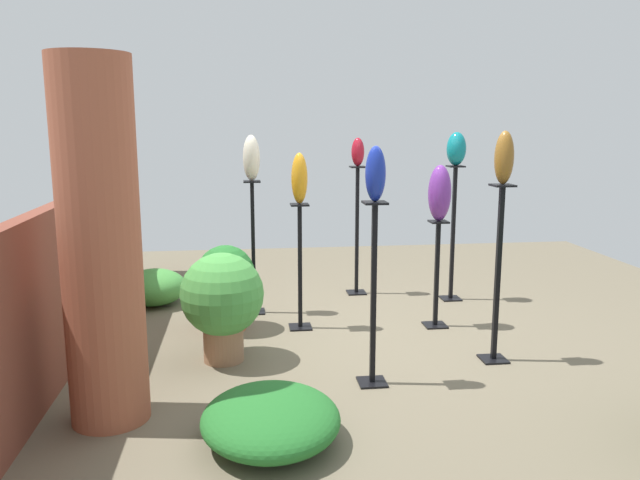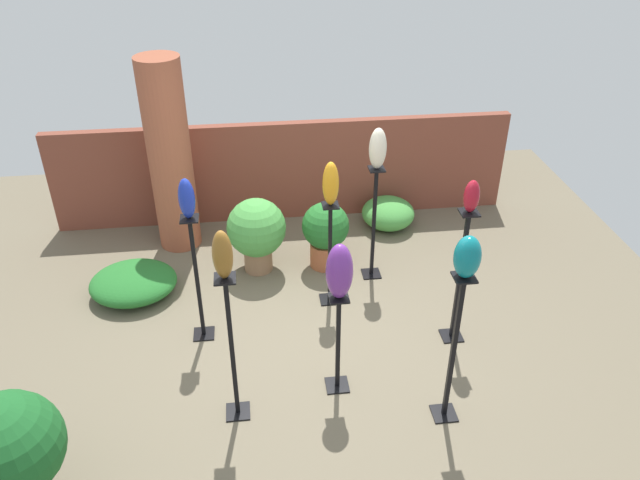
# 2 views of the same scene
# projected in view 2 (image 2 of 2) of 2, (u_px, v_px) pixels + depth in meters

# --- Properties ---
(ground_plane) EXTENTS (8.00, 8.00, 0.00)m
(ground_plane) POSITION_uv_depth(u_px,v_px,m) (304.00, 336.00, 6.04)
(ground_plane) COLOR #6B604C
(brick_wall_back) EXTENTS (5.60, 0.12, 1.26)m
(brick_wall_back) POSITION_uv_depth(u_px,v_px,m) (284.00, 171.00, 7.71)
(brick_wall_back) COLOR brown
(brick_wall_back) RESTS_ON ground
(brick_pillar) EXTENTS (0.48, 0.48, 2.23)m
(brick_pillar) POSITION_uv_depth(u_px,v_px,m) (170.00, 157.00, 6.90)
(brick_pillar) COLOR #9E5138
(brick_pillar) RESTS_ON ground
(pedestal_ivory) EXTENTS (0.20, 0.20, 1.30)m
(pedestal_ivory) POSITION_uv_depth(u_px,v_px,m) (374.00, 228.00, 6.60)
(pedestal_ivory) COLOR black
(pedestal_ivory) RESTS_ON ground
(pedestal_violet) EXTENTS (0.20, 0.20, 0.98)m
(pedestal_violet) POSITION_uv_depth(u_px,v_px,m) (338.00, 348.00, 5.24)
(pedestal_violet) COLOR black
(pedestal_violet) RESTS_ON ground
(pedestal_amber) EXTENTS (0.20, 0.20, 1.14)m
(pedestal_amber) POSITION_uv_depth(u_px,v_px,m) (330.00, 259.00, 6.25)
(pedestal_amber) COLOR black
(pedestal_amber) RESTS_ON ground
(pedestal_bronze) EXTENTS (0.20, 0.20, 1.38)m
(pedestal_bronze) POSITION_uv_depth(u_px,v_px,m) (233.00, 355.00, 4.88)
(pedestal_bronze) COLOR black
(pedestal_bronze) RESTS_ON ground
(pedestal_teal) EXTENTS (0.20, 0.20, 1.41)m
(pedestal_teal) POSITION_uv_depth(u_px,v_px,m) (452.00, 356.00, 4.86)
(pedestal_teal) COLOR black
(pedestal_teal) RESTS_ON ground
(pedestal_ruby) EXTENTS (0.20, 0.20, 1.38)m
(pedestal_ruby) POSITION_uv_depth(u_px,v_px,m) (459.00, 283.00, 5.70)
(pedestal_ruby) COLOR black
(pedestal_ruby) RESTS_ON ground
(pedestal_cobalt) EXTENTS (0.20, 0.20, 1.31)m
(pedestal_cobalt) POSITION_uv_depth(u_px,v_px,m) (198.00, 284.00, 5.74)
(pedestal_cobalt) COLOR black
(pedestal_cobalt) RESTS_ON ground
(art_vase_ivory) EXTENTS (0.18, 0.16, 0.43)m
(art_vase_ivory) POSITION_uv_depth(u_px,v_px,m) (378.00, 148.00, 6.12)
(art_vase_ivory) COLOR beige
(art_vase_ivory) RESTS_ON pedestal_ivory
(art_vase_violet) EXTENTS (0.22, 0.20, 0.50)m
(art_vase_violet) POSITION_uv_depth(u_px,v_px,m) (339.00, 271.00, 4.83)
(art_vase_violet) COLOR #6B2D8C
(art_vase_violet) RESTS_ON pedestal_violet
(art_vase_amber) EXTENTS (0.16, 0.14, 0.45)m
(art_vase_amber) POSITION_uv_depth(u_px,v_px,m) (331.00, 184.00, 5.80)
(art_vase_amber) COLOR orange
(art_vase_amber) RESTS_ON pedestal_amber
(art_vase_bronze) EXTENTS (0.15, 0.14, 0.40)m
(art_vase_bronze) POSITION_uv_depth(u_px,v_px,m) (223.00, 255.00, 4.38)
(art_vase_bronze) COLOR brown
(art_vase_bronze) RESTS_ON pedestal_bronze
(art_vase_teal) EXTENTS (0.19, 0.20, 0.34)m
(art_vase_teal) POSITION_uv_depth(u_px,v_px,m) (467.00, 257.00, 4.37)
(art_vase_teal) COLOR #0F727A
(art_vase_teal) RESTS_ON pedestal_teal
(art_vase_ruby) EXTENTS (0.13, 0.14, 0.30)m
(art_vase_ruby) POSITION_uv_depth(u_px,v_px,m) (472.00, 196.00, 5.22)
(art_vase_ruby) COLOR maroon
(art_vase_ruby) RESTS_ON pedestal_ruby
(art_vase_cobalt) EXTENTS (0.14, 0.14, 0.38)m
(art_vase_cobalt) POSITION_uv_depth(u_px,v_px,m) (187.00, 199.00, 5.26)
(art_vase_cobalt) COLOR #192D9E
(art_vase_cobalt) RESTS_ON pedestal_cobalt
(potted_plant_front_left) EXTENTS (0.64, 0.64, 0.86)m
(potted_plant_front_left) POSITION_uv_depth(u_px,v_px,m) (257.00, 230.00, 6.75)
(potted_plant_front_left) COLOR #936B4C
(potted_plant_front_left) RESTS_ON ground
(potted_plant_mid_right) EXTENTS (0.52, 0.52, 0.77)m
(potted_plant_mid_right) POSITION_uv_depth(u_px,v_px,m) (325.00, 231.00, 6.85)
(potted_plant_mid_right) COLOR #B25B38
(potted_plant_mid_right) RESTS_ON ground
(potted_plant_mid_left) EXTENTS (0.75, 0.75, 0.98)m
(potted_plant_mid_left) POSITION_uv_depth(u_px,v_px,m) (9.00, 448.00, 4.18)
(potted_plant_mid_left) COLOR #2D2D33
(potted_plant_mid_left) RESTS_ON ground
(foliage_bed_east) EXTENTS (0.90, 0.81, 0.29)m
(foliage_bed_east) POSITION_uv_depth(u_px,v_px,m) (133.00, 283.00, 6.54)
(foliage_bed_east) COLOR #236B28
(foliage_bed_east) RESTS_ON ground
(foliage_bed_west) EXTENTS (0.65, 0.65, 0.37)m
(foliage_bed_west) POSITION_uv_depth(u_px,v_px,m) (388.00, 213.00, 7.72)
(foliage_bed_west) COLOR #479942
(foliage_bed_west) RESTS_ON ground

